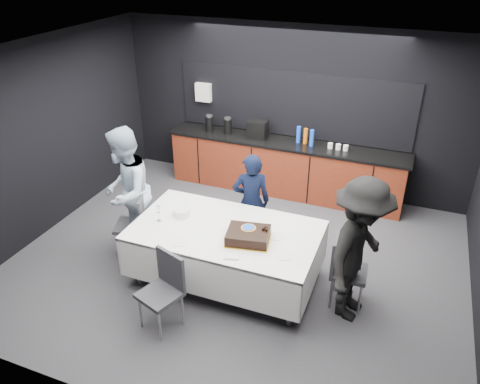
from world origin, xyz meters
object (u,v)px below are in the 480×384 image
chair_left (136,220)px  chair_right (343,265)px  chair_near (165,285)px  person_center (251,202)px  party_table (225,238)px  champagne_flute (158,210)px  plate_stack (181,212)px  person_right (359,251)px  person_left (126,192)px  cake_assembly (248,235)px

chair_left → chair_right: same height
chair_left → chair_near: 1.49m
person_center → party_table: bearing=64.9°
chair_left → person_center: 1.60m
chair_left → person_center: (1.41, 0.75, 0.19)m
champagne_flute → chair_near: champagne_flute is taller
plate_stack → champagne_flute: 0.32m
chair_right → person_center: person_center is taller
chair_near → person_right: size_ratio=0.52×
person_right → person_center: bearing=73.4°
chair_left → chair_near: bearing=-45.5°
chair_near → person_left: bearing=136.7°
chair_right → person_left: person_left is taller
cake_assembly → chair_near: 1.13m
cake_assembly → chair_right: (1.11, 0.26, -0.31)m
cake_assembly → chair_left: (-1.73, 0.22, -0.31)m
chair_right → champagne_flute: bearing=-173.3°
chair_near → person_left: person_left is taller
chair_near → party_table: bearing=70.6°
plate_stack → champagne_flute: (-0.21, -0.22, 0.11)m
chair_right → person_center: (-1.43, 0.71, 0.19)m
party_table → person_left: bearing=173.5°
chair_right → person_center: bearing=153.7°
party_table → chair_left: chair_left is taller
chair_left → person_left: (-0.16, 0.07, 0.37)m
champagne_flute → person_center: 1.34m
chair_left → person_center: bearing=28.0°
person_right → champagne_flute: bearing=104.6°
champagne_flute → person_center: (0.89, 0.98, -0.22)m
plate_stack → person_center: size_ratio=0.16×
person_right → cake_assembly: bearing=106.4°
cake_assembly → person_center: (-0.32, 0.97, -0.13)m
champagne_flute → chair_near: bearing=-57.5°
party_table → chair_right: (1.46, 0.14, -0.11)m
person_left → champagne_flute: bearing=49.2°
plate_stack → person_center: (0.68, 0.76, -0.11)m
chair_left → chair_right: bearing=0.9°
party_table → chair_near: (-0.34, -0.96, -0.11)m
champagne_flute → chair_near: (0.53, -0.83, -0.40)m
chair_near → person_right: 2.20m
cake_assembly → person_right: person_right is taller
chair_right → person_right: bearing=-45.1°
champagne_flute → person_right: (2.49, 0.11, -0.05)m
plate_stack → person_left: person_left is taller
party_table → champagne_flute: size_ratio=10.36×
cake_assembly → plate_stack: cake_assembly is taller
party_table → person_left: person_left is taller
plate_stack → chair_right: bearing=1.4°
chair_right → chair_left: bearing=-179.1°
person_center → champagne_flute: bearing=24.4°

